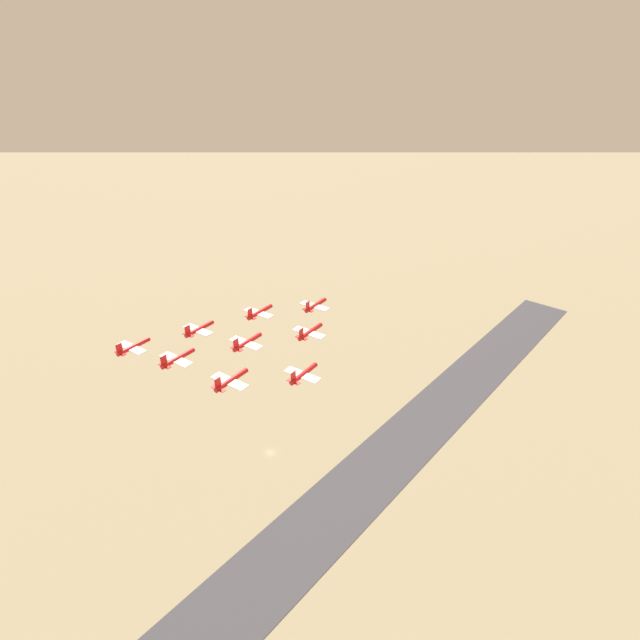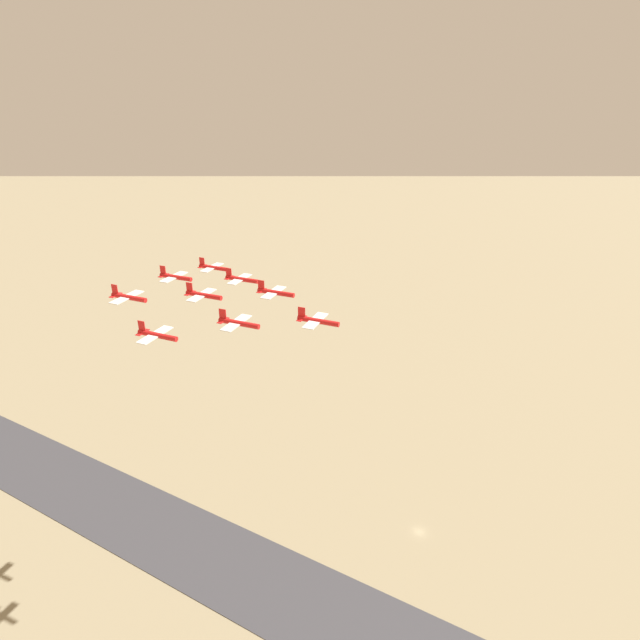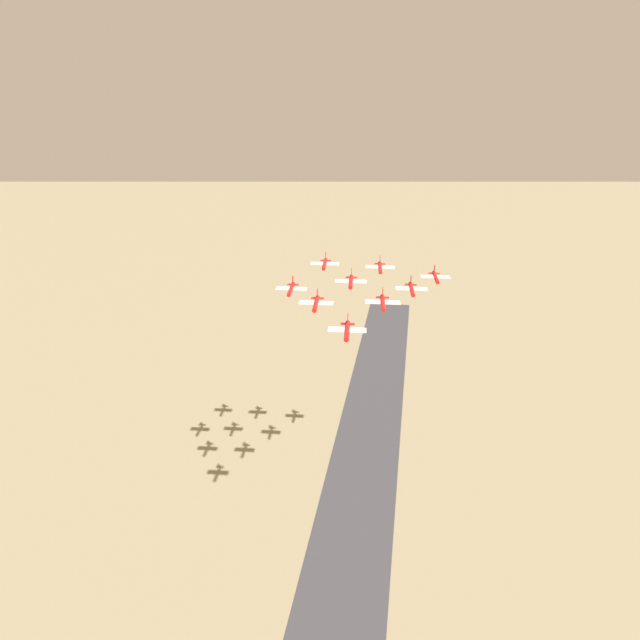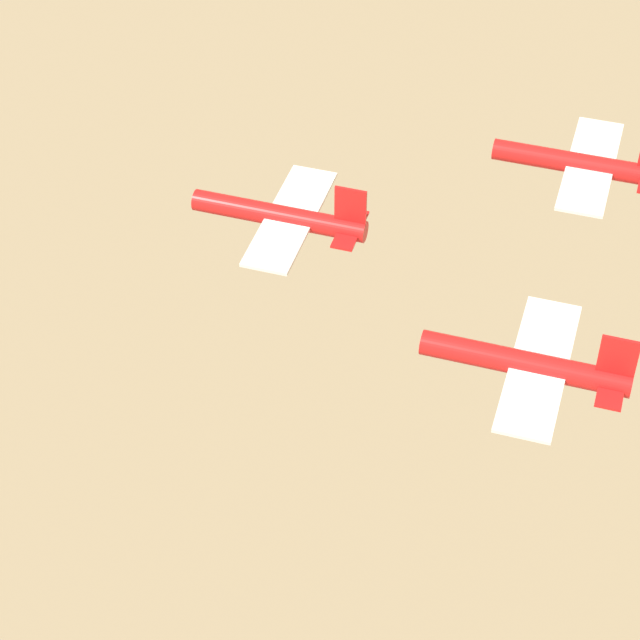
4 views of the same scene
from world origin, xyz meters
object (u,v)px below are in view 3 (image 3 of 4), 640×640
jet_7 (380,267)px  jet_1 (383,302)px  jet_5 (291,289)px  jet_2 (316,303)px  jet_3 (412,289)px  jet_8 (325,264)px  jet_6 (435,277)px  jet_0 (347,330)px  jet_4 (351,281)px

jet_7 → jet_1: bearing=90.0°
jet_5 → jet_7: jet_7 is taller
jet_1 → jet_2: size_ratio=1.00×
jet_3 → jet_8: jet_8 is taller
jet_6 → jet_8: (30.58, -20.42, 3.53)m
jet_1 → jet_7: 31.25m
jet_5 → jet_8: 18.44m
jet_0 → jet_6: bearing=-120.5°
jet_3 → jet_8: (14.25, -28.31, 2.22)m
jet_0 → jet_8: 47.82m
jet_0 → jet_4: bearing=-90.0°
jet_2 → jet_4: jet_4 is taller
jet_3 → jet_4: bearing=-0.0°
jet_4 → jet_2: bearing=59.5°
jet_1 → jet_4: (-1.03, -18.10, 0.28)m
jet_0 → jet_6: (-48.96, -23.67, -1.37)m
jet_7 → jet_5: bearing=29.5°
jet_4 → jet_8: size_ratio=1.00×
jet_6 → jet_7: jet_7 is taller
jet_0 → jet_2: size_ratio=1.00×
jet_4 → jet_3: bearing=180.0°
jet_1 → jet_2: jet_1 is taller
jet_6 → jet_1: bearing=59.5°
jet_2 → jet_0: bearing=120.5°
jet_5 → jet_7: bearing=-150.5°
jet_6 → jet_8: bearing=0.0°
jet_2 → jet_6: size_ratio=1.00×
jet_3 → jet_8: bearing=-29.5°
jet_6 → jet_5: bearing=18.8°
jet_0 → jet_7: 47.79m
jet_2 → jet_5: 18.22m
jet_1 → jet_4: jet_4 is taller
jet_6 → jet_3: bearing=59.5°
jet_3 → jet_1: bearing=59.5°
jet_3 → jet_4: jet_4 is taller
jet_2 → jet_5: (-1.03, -18.10, -1.82)m
jet_0 → jet_4: (-17.35, -25.99, 1.74)m
jet_4 → jet_8: bearing=-59.5°
jet_4 → jet_6: (-31.61, 2.32, -3.11)m
jet_1 → jet_2: 18.40m
jet_2 → jet_5: jet_2 is taller
jet_0 → jet_8: size_ratio=1.00×
jet_0 → jet_5: bearing=-59.5°
jet_7 → jet_6: bearing=180.0°
jet_2 → jet_3: jet_2 is taller
jet_0 → jet_1: size_ratio=1.00×
jet_4 → jet_7: jet_4 is taller
jet_2 → jet_7: bearing=-120.5°
jet_0 → jet_7: bearing=-101.1°
jet_6 → jet_7: (15.29, -10.21, 2.85)m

